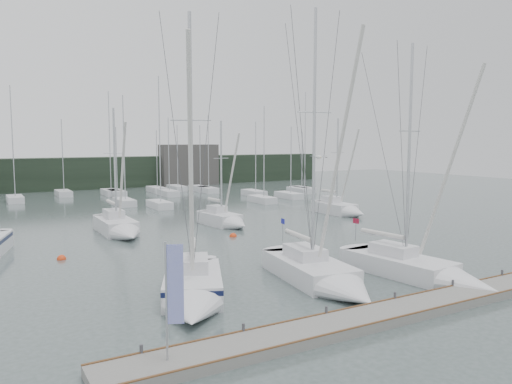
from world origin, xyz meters
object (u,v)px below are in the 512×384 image
sailboat_mid_b (120,229)px  sailboat_mid_e (343,210)px  sailboat_near_right (428,273)px  dock_banner (172,291)px  buoy_b (233,237)px  buoy_c (62,259)px  sailboat_near_left (193,293)px  buoy_a (170,252)px  sailboat_near_center (327,279)px  sailboat_mid_c (227,221)px

sailboat_mid_b → sailboat_mid_e: sailboat_mid_b is taller
sailboat_near_right → dock_banner: bearing=-175.4°
dock_banner → buoy_b: bearing=82.0°
sailboat_mid_b → buoy_c: size_ratio=18.72×
sailboat_near_left → sailboat_mid_b: (1.56, 18.88, -0.02)m
sailboat_near_right → dock_banner: 16.37m
sailboat_mid_e → buoy_b: (-15.28, -4.82, -0.53)m
sailboat_near_left → buoy_a: size_ratio=33.83×
sailboat_mid_b → buoy_a: bearing=-79.2°
sailboat_near_right → buoy_b: size_ratio=22.99×
sailboat_near_center → sailboat_mid_c: sailboat_near_center is taller
sailboat_mid_b → buoy_b: sailboat_mid_b is taller
sailboat_near_right → buoy_a: 17.05m
sailboat_near_center → sailboat_mid_e: (17.49, 19.81, 0.02)m
sailboat_mid_c → buoy_b: 4.79m
sailboat_mid_c → sailboat_near_center: bearing=-108.1°
sailboat_near_center → sailboat_near_right: size_ratio=1.12×
sailboat_near_center → sailboat_mid_e: size_ratio=1.46×
sailboat_mid_c → buoy_b: bearing=-117.2°
dock_banner → sailboat_near_right: bearing=35.5°
buoy_b → sailboat_mid_c: bearing=69.7°
buoy_b → sailboat_mid_e: bearing=17.5°
sailboat_near_right → sailboat_mid_b: sailboat_near_right is taller
sailboat_mid_b → dock_banner: size_ratio=2.77×
sailboat_mid_e → dock_banner: (-27.79, -24.74, 2.24)m
sailboat_near_left → buoy_c: bearing=130.5°
buoy_a → buoy_c: size_ratio=0.73×
buoy_a → buoy_b: (6.29, 2.70, 0.00)m
sailboat_mid_b → buoy_a: sailboat_mid_b is taller
buoy_a → dock_banner: (-6.21, -17.22, 2.78)m
sailboat_near_right → sailboat_mid_c: (-1.74, 21.19, 0.02)m
sailboat_near_left → sailboat_mid_b: sailboat_near_left is taller
sailboat_mid_b → buoy_c: bearing=-131.0°
sailboat_near_right → sailboat_mid_e: sailboat_near_right is taller
sailboat_mid_e → buoy_c: (-28.50, -6.12, -0.53)m
sailboat_mid_b → buoy_c: 8.33m
sailboat_near_center → buoy_c: (-11.00, 13.70, -0.52)m
sailboat_mid_e → buoy_b: bearing=-164.0°
sailboat_mid_e → dock_banner: bearing=-139.9°
sailboat_near_center → sailboat_mid_b: 20.70m
sailboat_mid_c → sailboat_near_left: bearing=-127.7°
sailboat_mid_c → buoy_c: size_ratio=17.05×
sailboat_mid_c → sailboat_near_right: bearing=-92.2°
sailboat_mid_b → dock_banner: bearing=-100.7°
sailboat_mid_b → sailboat_mid_e: (23.02, -0.14, -0.02)m
sailboat_mid_c → sailboat_mid_e: (13.63, 0.35, 0.01)m
sailboat_near_center → sailboat_mid_b: (-5.53, 19.95, 0.04)m
sailboat_near_left → sailboat_mid_e: bearing=60.6°
buoy_a → sailboat_near_right: bearing=-55.4°
sailboat_mid_b → buoy_c: sailboat_mid_b is taller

